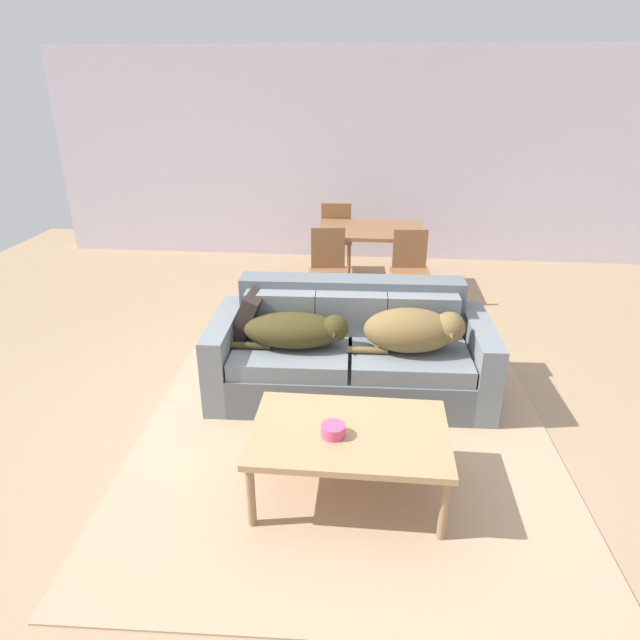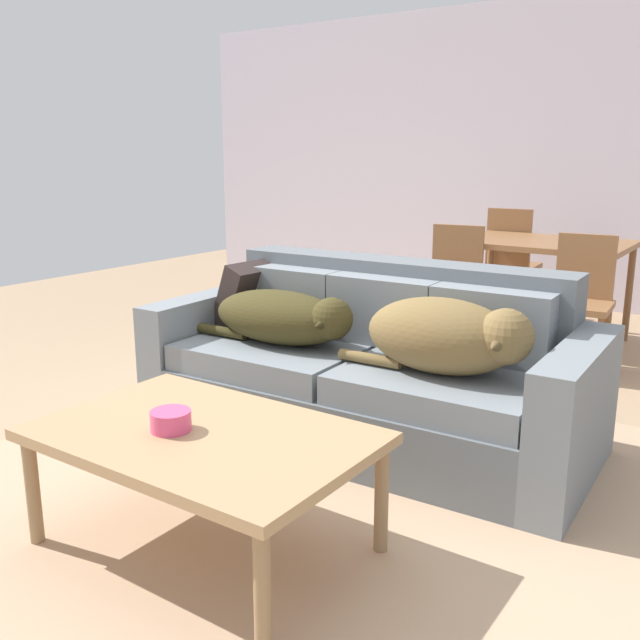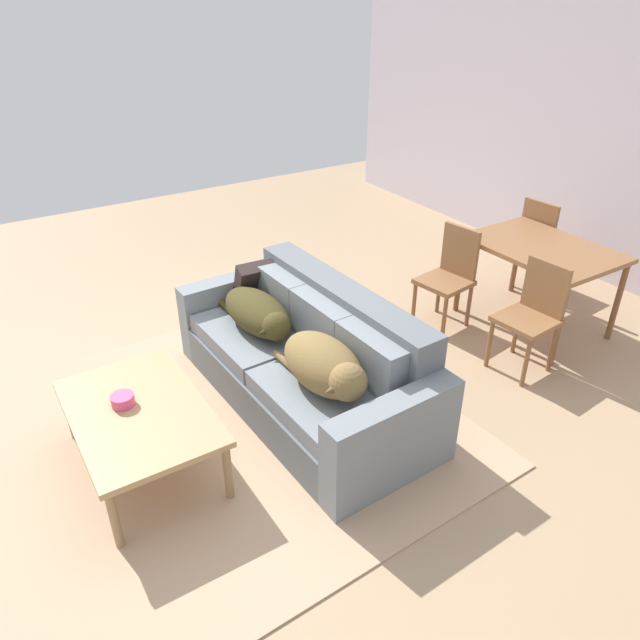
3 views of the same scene
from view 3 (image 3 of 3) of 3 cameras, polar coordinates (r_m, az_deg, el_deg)
ground_plane at (r=4.43m, az=-6.22°, el=-7.67°), size 10.00×10.00×0.00m
back_partition at (r=6.48m, az=27.56°, el=14.73°), size 8.00×0.12×2.70m
area_rug at (r=4.17m, az=-9.67°, el=-10.59°), size 2.98×3.12×0.01m
couch at (r=4.23m, az=-1.10°, el=-4.01°), size 2.18×1.02×0.85m
dog_on_left_cushion at (r=4.32m, az=-5.92°, el=0.61°), size 0.92×0.38×0.27m
dog_on_right_cushion at (r=3.66m, az=0.54°, el=-4.49°), size 0.86×0.40×0.33m
throw_pillow_by_left_arm at (r=4.72m, az=-5.96°, el=3.63°), size 0.27×0.38×0.38m
coffee_table at (r=3.78m, az=-17.06°, el=-8.78°), size 1.15×0.76×0.45m
bowl_on_coffee_table at (r=3.80m, az=-18.48°, el=-7.34°), size 0.14×0.14×0.07m
dining_table at (r=5.38m, az=20.62°, el=5.95°), size 1.18×0.85×0.75m
dining_chair_near_left at (r=5.27m, az=12.43°, el=4.44°), size 0.45×0.45×0.88m
dining_chair_near_right at (r=4.80m, az=19.82°, el=0.75°), size 0.43×0.43×0.87m
dining_chair_far_left at (r=6.10m, az=20.56°, el=7.04°), size 0.43×0.43×0.93m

